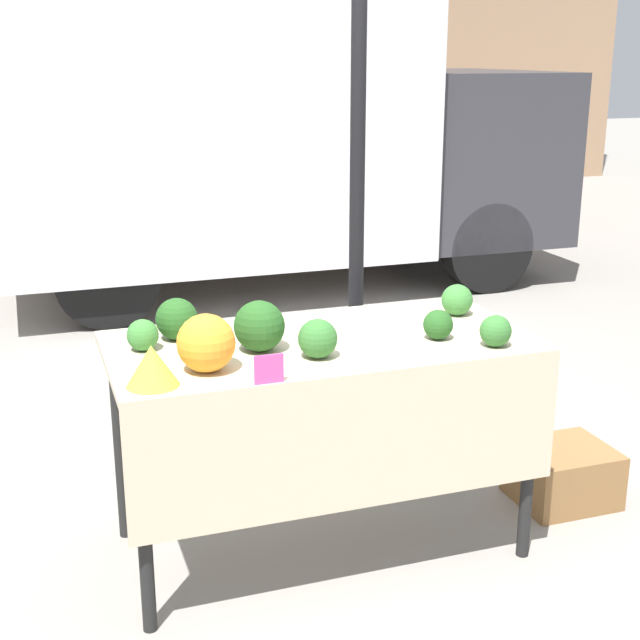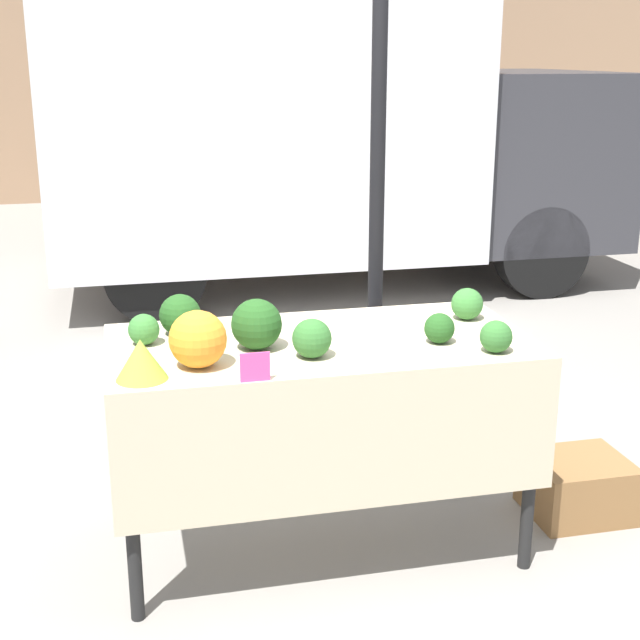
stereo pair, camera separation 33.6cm
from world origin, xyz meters
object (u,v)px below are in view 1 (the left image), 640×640
object	(u,v)px
parked_truck	(258,136)
price_sign	(269,369)
produce_crate	(562,474)
orange_cauliflower	(206,343)

from	to	relation	value
parked_truck	price_sign	size ratio (longest dim) A/B	46.29
produce_crate	parked_truck	bearing A→B (deg)	92.89
orange_cauliflower	parked_truck	bearing A→B (deg)	72.60
orange_cauliflower	price_sign	size ratio (longest dim) A/B	2.01
parked_truck	produce_crate	xyz separation A→B (m)	(0.22, -4.29, -1.13)
price_sign	produce_crate	world-z (taller)	price_sign
orange_cauliflower	price_sign	xyz separation A→B (m)	(0.17, -0.18, -0.05)
parked_truck	produce_crate	distance (m)	4.44
parked_truck	price_sign	bearing A→B (deg)	-104.83
parked_truck	price_sign	world-z (taller)	parked_truck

